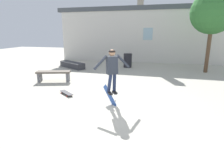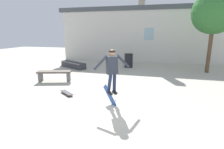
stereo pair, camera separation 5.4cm
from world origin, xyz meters
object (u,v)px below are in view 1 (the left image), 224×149
skater (112,68)px  skateboard_flipping (110,96)px  tree_right (213,12)px  trash_bin (128,60)px  skate_ledge (72,65)px  park_bench (54,74)px  skateboard_resting (66,93)px

skater → skateboard_flipping: 0.97m
tree_right → trash_bin: 5.64m
tree_right → skate_ledge: tree_right is taller
tree_right → trash_bin: (-4.80, 0.39, -2.93)m
park_bench → skate_ledge: (-0.67, 3.31, -0.17)m
park_bench → skater: (3.43, -1.96, 0.87)m
park_bench → skateboard_flipping: 3.90m
skater → skateboard_resting: (-1.93, 0.41, -1.17)m
skate_ledge → skateboard_flipping: (4.03, -5.28, 0.07)m
tree_right → skate_ledge: (-8.41, -0.69, -3.23)m
skate_ledge → trash_bin: size_ratio=2.28×
skater → skateboard_resting: 2.29m
trash_bin → skateboard_flipping: bearing=-86.3°
skateboard_resting → skate_ledge: bearing=149.5°
trash_bin → skater: size_ratio=0.64×
tree_right → skateboard_resting: 9.00m
tree_right → skate_ledge: bearing=-175.3°
skate_ledge → trash_bin: bearing=45.4°
skate_ledge → tree_right: bearing=33.4°
skateboard_flipping → skate_ledge: bearing=161.0°
trash_bin → skater: skater is taller
tree_right → skateboard_flipping: bearing=-126.3°
park_bench → tree_right: bearing=10.6°
park_bench → skater: size_ratio=1.13×
tree_right → skateboard_flipping: 8.05m
skate_ledge → skateboard_flipping: skateboard_flipping is taller
skateboard_flipping → skateboard_resting: (-1.86, 0.43, -0.20)m
tree_right → skater: (-4.32, -5.95, -2.19)m
skater → skateboard_flipping: (-0.07, -0.02, -0.97)m
skate_ledge → skateboard_flipping: size_ratio=2.94×
trash_bin → skateboard_resting: bearing=-103.7°
skateboard_resting → park_bench: bearing=169.6°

